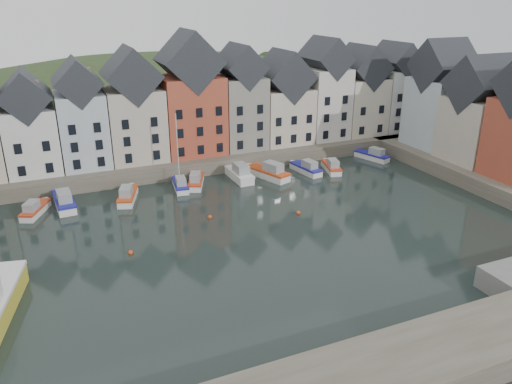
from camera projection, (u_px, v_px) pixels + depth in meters
ground at (270, 241)px, 52.45m from camera, size 260.00×260.00×0.00m
far_quay at (189, 154)px, 77.70m from camera, size 90.00×16.00×2.00m
right_quay at (506, 176)px, 68.27m from camera, size 14.00×54.00×2.00m
hillside at (160, 206)px, 106.88m from camera, size 153.60×70.40×64.00m
far_terrace at (211, 105)px, 74.28m from camera, size 72.37×8.16×17.78m
right_terrace at (481, 112)px, 69.32m from camera, size 8.30×24.25×16.36m
mooring_buoys at (217, 226)px, 55.48m from camera, size 20.50×5.50×0.50m
boat_a at (35, 210)px, 58.58m from camera, size 3.73×5.54×2.05m
boat_b at (64, 201)px, 60.54m from camera, size 2.51×6.83×2.57m
boat_c at (128, 196)px, 62.53m from camera, size 3.64×6.29×2.31m
boat_d at (180, 184)px, 66.27m from camera, size 2.35×5.55×10.29m
boat_e at (196, 181)px, 67.48m from camera, size 3.83×6.04×2.22m
boat_f at (239, 174)px, 69.92m from camera, size 2.24×7.01×2.68m
boat_g at (269, 173)px, 70.29m from camera, size 4.52×7.32×2.69m
boat_h at (307, 168)px, 72.36m from camera, size 2.67×6.03×2.23m
boat_i at (332, 167)px, 73.11m from camera, size 3.14×5.84×2.14m
boat_j at (373, 155)px, 78.26m from camera, size 3.48×5.99×2.20m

